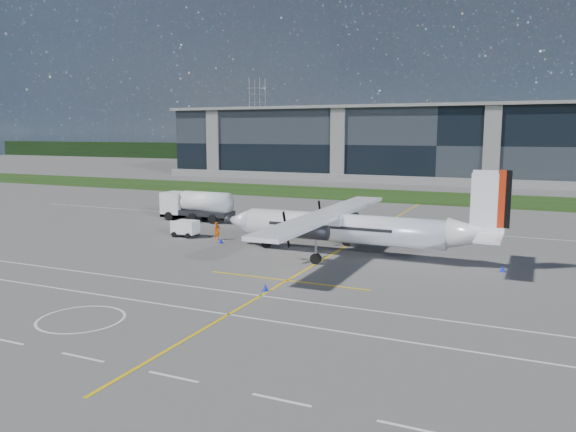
# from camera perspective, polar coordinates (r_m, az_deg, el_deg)

# --- Properties ---
(ground) EXTENTS (400.00, 400.00, 0.00)m
(ground) POSITION_cam_1_polar(r_m,az_deg,el_deg) (83.04, 11.21, 1.35)
(ground) COLOR #565351
(ground) RESTS_ON ground
(grass_strip) EXTENTS (400.00, 18.00, 0.04)m
(grass_strip) POSITION_cam_1_polar(r_m,az_deg,el_deg) (90.79, 12.36, 1.93)
(grass_strip) COLOR #17330E
(grass_strip) RESTS_ON ground
(terminal_building) EXTENTS (120.00, 20.00, 15.00)m
(terminal_building) POSITION_cam_1_polar(r_m,az_deg,el_deg) (121.75, 15.65, 6.98)
(terminal_building) COLOR black
(terminal_building) RESTS_ON ground
(tree_line) EXTENTS (400.00, 6.00, 6.00)m
(tree_line) POSITION_cam_1_polar(r_m,az_deg,el_deg) (181.39, 18.51, 5.85)
(tree_line) COLOR black
(tree_line) RESTS_ON ground
(pylon_west) EXTENTS (9.00, 4.60, 30.00)m
(pylon_west) POSITION_cam_1_polar(r_m,az_deg,el_deg) (214.35, -3.13, 9.84)
(pylon_west) COLOR gray
(pylon_west) RESTS_ON ground
(yellow_taxiway_centerline) EXTENTS (0.20, 70.00, 0.01)m
(yellow_taxiway_centerline) POSITION_cam_1_polar(r_m,az_deg,el_deg) (53.62, 7.00, -2.45)
(yellow_taxiway_centerline) COLOR yellow
(yellow_taxiway_centerline) RESTS_ON ground
(white_lane_line) EXTENTS (90.00, 0.15, 0.01)m
(white_lane_line) POSITION_cam_1_polar(r_m,az_deg,el_deg) (33.75, -10.51, -9.15)
(white_lane_line) COLOR white
(white_lane_line) RESTS_ON ground
(turboprop_aircraft) EXTENTS (23.91, 24.79, 7.44)m
(turboprop_aircraft) POSITION_cam_1_polar(r_m,az_deg,el_deg) (46.09, 6.65, 0.44)
(turboprop_aircraft) COLOR white
(turboprop_aircraft) RESTS_ON ground
(fuel_tanker_truck) EXTENTS (9.09, 2.95, 3.41)m
(fuel_tanker_truck) POSITION_cam_1_polar(r_m,az_deg,el_deg) (65.90, -9.69, 1.04)
(fuel_tanker_truck) COLOR silver
(fuel_tanker_truck) RESTS_ON ground
(baggage_tug) EXTENTS (2.71, 1.62, 1.62)m
(baggage_tug) POSITION_cam_1_polar(r_m,az_deg,el_deg) (55.77, -10.40, -1.26)
(baggage_tug) COLOR white
(baggage_tug) RESTS_ON ground
(ground_crew_person) EXTENTS (0.84, 0.96, 1.97)m
(ground_crew_person) POSITION_cam_1_polar(r_m,az_deg,el_deg) (53.66, -7.23, -1.38)
(ground_crew_person) COLOR #F25907
(ground_crew_person) RESTS_ON ground
(safety_cone_stbdwing) EXTENTS (0.36, 0.36, 0.50)m
(safety_cone_stbdwing) POSITION_cam_1_polar(r_m,az_deg,el_deg) (58.34, 7.68, -1.32)
(safety_cone_stbdwing) COLOR #0C21CE
(safety_cone_stbdwing) RESTS_ON ground
(safety_cone_fwd) EXTENTS (0.36, 0.36, 0.50)m
(safety_cone_fwd) POSITION_cam_1_polar(r_m,az_deg,el_deg) (52.19, -6.85, -2.48)
(safety_cone_fwd) COLOR #0C21CE
(safety_cone_fwd) RESTS_ON ground
(safety_cone_portwing) EXTENTS (0.36, 0.36, 0.50)m
(safety_cone_portwing) POSITION_cam_1_polar(r_m,az_deg,el_deg) (36.49, -2.31, -7.25)
(safety_cone_portwing) COLOR #0C21CE
(safety_cone_portwing) RESTS_ON ground
(safety_cone_tail) EXTENTS (0.36, 0.36, 0.50)m
(safety_cone_tail) POSITION_cam_1_polar(r_m,az_deg,el_deg) (44.26, 20.98, -4.99)
(safety_cone_tail) COLOR #0C21CE
(safety_cone_tail) RESTS_ON ground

